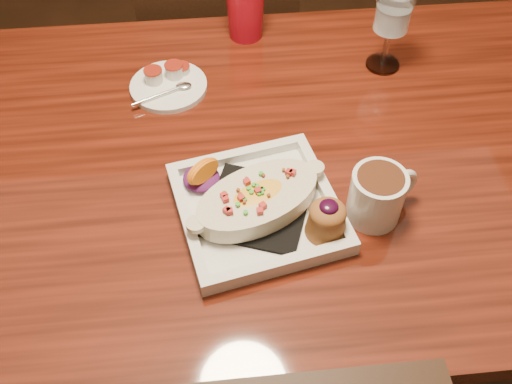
{
  "coord_description": "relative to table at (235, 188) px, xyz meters",
  "views": [
    {
      "loc": [
        -0.03,
        -0.73,
        1.52
      ],
      "look_at": [
        0.03,
        -0.11,
        0.77
      ],
      "focal_mm": 40.0,
      "sensor_mm": 36.0,
      "label": 1
    }
  ],
  "objects": [
    {
      "name": "saucer",
      "position": [
        -0.12,
        0.2,
        0.11
      ],
      "size": [
        0.16,
        0.16,
        0.11
      ],
      "color": "silver",
      "rests_on": "table"
    },
    {
      "name": "red_tumbler",
      "position": [
        0.06,
        0.37,
        0.17
      ],
      "size": [
        0.09,
        0.09,
        0.14
      ],
      "primitive_type": "cone",
      "color": "red",
      "rests_on": "table"
    },
    {
      "name": "chair_far",
      "position": [
        -0.0,
        0.63,
        -0.15
      ],
      "size": [
        0.42,
        0.42,
        0.93
      ],
      "rotation": [
        0.0,
        0.0,
        3.14
      ],
      "color": "black",
      "rests_on": "floor"
    },
    {
      "name": "table",
      "position": [
        0.0,
        0.0,
        0.0
      ],
      "size": [
        1.5,
        0.9,
        0.75
      ],
      "color": "maroon",
      "rests_on": "floor"
    },
    {
      "name": "floor",
      "position": [
        0.0,
        0.0,
        -0.65
      ],
      "size": [
        7.0,
        7.0,
        0.0
      ],
      "primitive_type": "plane",
      "color": "black",
      "rests_on": "ground"
    },
    {
      "name": "goblet",
      "position": [
        0.34,
        0.23,
        0.22
      ],
      "size": [
        0.09,
        0.09,
        0.18
      ],
      "color": "silver",
      "rests_on": "table"
    },
    {
      "name": "coffee_mug",
      "position": [
        0.23,
        -0.16,
        0.15
      ],
      "size": [
        0.12,
        0.09,
        0.1
      ],
      "rotation": [
        0.0,
        0.0,
        0.4
      ],
      "color": "silver",
      "rests_on": "table"
    },
    {
      "name": "plate",
      "position": [
        0.04,
        -0.14,
        0.13
      ],
      "size": [
        0.31,
        0.31,
        0.08
      ],
      "rotation": [
        0.0,
        0.0,
        0.21
      ],
      "color": "silver",
      "rests_on": "table"
    },
    {
      "name": "creamer_loose",
      "position": [
        -0.09,
        0.24,
        0.11
      ],
      "size": [
        0.04,
        0.04,
        0.03
      ],
      "color": "silver",
      "rests_on": "table"
    }
  ]
}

